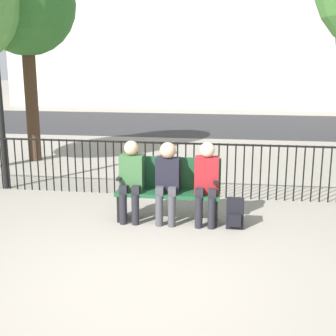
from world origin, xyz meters
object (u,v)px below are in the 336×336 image
Objects in this scene: seated_person_1 at (167,177)px; seated_person_2 at (207,179)px; seated_person_0 at (131,176)px; tree_1 at (25,6)px; park_bench at (169,188)px; backpack at (235,214)px.

seated_person_2 reaches higher than seated_person_1.
seated_person_0 is 1.01× the size of seated_person_1.
seated_person_0 is 0.26× the size of tree_1.
park_bench reaches higher than backpack.
seated_person_1 is at bearing -179.93° from seated_person_2.
backpack is at bearing -11.16° from park_bench.
park_bench is 0.23m from seated_person_1.
seated_person_2 reaches higher than park_bench.
park_bench is 5.89m from tree_1.
seated_person_2 is at bearing -41.20° from tree_1.
seated_person_0 reaches higher than park_bench.
seated_person_1 reaches higher than backpack.
backpack is at bearing -2.48° from seated_person_0.
seated_person_2 is 2.96× the size of backpack.
seated_person_1 is 0.99× the size of seated_person_2.
seated_person_0 is 1.58m from backpack.
backpack is (0.98, -0.19, -0.29)m from park_bench.
seated_person_0 is at bearing -179.98° from seated_person_2.
tree_1 is (-3.66, 3.57, 2.92)m from park_bench.
seated_person_1 is 5.88m from tree_1.
seated_person_2 is (1.09, 0.00, 0.00)m from seated_person_0.
seated_person_0 is (-0.53, -0.13, 0.18)m from park_bench.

